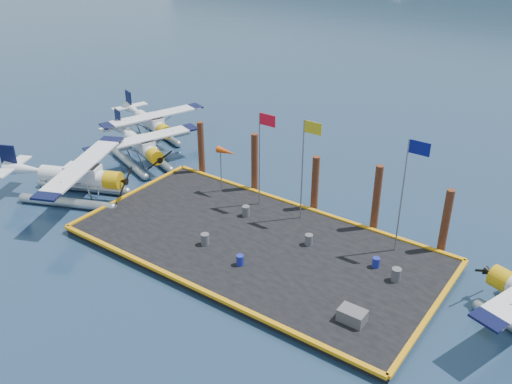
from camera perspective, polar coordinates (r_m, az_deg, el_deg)
ground at (r=31.89m, az=0.06°, el=-5.75°), size 4000.00×4000.00×0.00m
dock at (r=31.78m, az=0.06°, el=-5.44°), size 20.00×10.00×0.40m
dock_bumpers at (r=31.62m, az=0.06°, el=-5.00°), size 20.25×10.25×0.18m
seaplane_a at (r=37.95m, az=-17.32°, el=1.25°), size 8.79×9.25×3.37m
seaplane_b at (r=41.91m, az=-11.31°, el=4.30°), size 7.83×8.32×3.00m
seaplane_c at (r=46.17m, az=-10.36°, el=6.60°), size 7.84×8.34×3.00m
drum_0 at (r=34.12m, az=-1.01°, el=-1.91°), size 0.45×0.45×0.64m
drum_1 at (r=29.81m, az=-1.60°, el=-6.82°), size 0.41×0.41×0.57m
drum_2 at (r=30.29m, az=11.91°, el=-6.90°), size 0.39×0.39×0.55m
drum_3 at (r=31.52m, az=-5.12°, el=-4.73°), size 0.47×0.47×0.66m
drum_4 at (r=29.49m, az=13.84°, el=-8.03°), size 0.49×0.49×0.69m
drum_5 at (r=31.52m, az=5.30°, el=-4.77°), size 0.44×0.44×0.62m
crate at (r=26.62m, az=9.60°, el=-12.09°), size 1.23×0.82×0.62m
flagpole_red at (r=33.72m, az=0.63°, el=4.69°), size 1.14×0.08×6.00m
flagpole_yellow at (r=32.20m, az=5.02°, el=3.65°), size 1.14×0.08×6.20m
flagpole_blue at (r=29.87m, az=14.93°, el=1.13°), size 1.14×0.08×6.50m
windsock at (r=35.68m, az=-2.99°, el=3.95°), size 1.40×0.44×3.12m
piling_0 at (r=39.34m, az=-5.50°, el=4.25°), size 0.44×0.44×4.00m
piling_1 at (r=36.74m, az=-0.14°, el=2.79°), size 0.44×0.44×4.20m
piling_2 at (r=34.67m, az=5.92°, el=0.66°), size 0.44×0.44×3.80m
piling_3 at (r=33.03m, az=11.94°, el=-0.79°), size 0.44×0.44×4.30m
piling_4 at (r=32.01m, az=18.40°, el=-2.99°), size 0.44×0.44×4.00m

